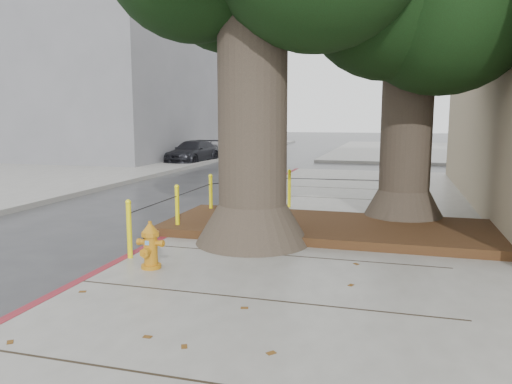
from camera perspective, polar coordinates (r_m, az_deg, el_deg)
ground at (r=6.51m, az=-4.58°, el=-12.87°), size 140.00×140.00×0.00m
sidewalk_far at (r=35.95m, az=22.01°, el=4.33°), size 16.00×20.00×0.15m
curb_red at (r=9.44m, az=-10.74°, el=-5.67°), size 0.14×26.00×0.16m
planter_bed at (r=9.89m, az=8.29°, el=-4.03°), size 6.40×2.60×0.16m
building_far_grey at (r=32.74m, az=-16.41°, el=14.64°), size 12.00×16.00×12.00m
building_far_white at (r=54.40m, az=-5.01°, el=14.01°), size 12.00×18.00×15.00m
bollard_ring at (r=10.62m, az=-0.80°, el=-0.68°), size 3.79×5.39×0.95m
fire_hydrant at (r=7.57m, az=-11.97°, el=-5.99°), size 0.37×0.33×0.71m
car_silver at (r=24.65m, az=25.66°, el=3.66°), size 3.69×1.80×1.21m
car_dark at (r=25.87m, az=-7.24°, el=4.56°), size 1.92×4.07×1.15m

